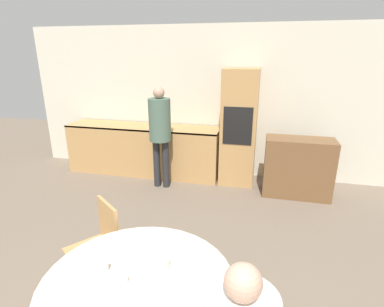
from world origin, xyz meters
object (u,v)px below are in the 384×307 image
oven_unit (239,128)px  person_standing (160,127)px  dining_table (140,305)px  sideboard (298,168)px  cup (165,263)px  chair_far_left (100,243)px  bowl_near (118,280)px

oven_unit → person_standing: (-1.20, -0.52, 0.07)m
oven_unit → dining_table: oven_unit is taller
oven_unit → sideboard: 1.13m
cup → chair_far_left: bearing=149.6°
oven_unit → cup: size_ratio=24.40×
person_standing → bowl_near: (0.74, -2.98, -0.27)m
oven_unit → sideboard: oven_unit is taller
chair_far_left → cup: 0.96m
chair_far_left → cup: (0.79, -0.46, 0.28)m
oven_unit → cup: oven_unit is taller
person_standing → cup: size_ratio=21.10×
oven_unit → bowl_near: oven_unit is taller
dining_table → chair_far_left: 0.90m
oven_unit → person_standing: oven_unit is taller
sideboard → person_standing: bearing=-175.3°
dining_table → chair_far_left: size_ratio=1.46×
chair_far_left → person_standing: 2.38m
person_standing → bowl_near: size_ratio=12.73×
bowl_near → chair_far_left: bearing=128.6°
person_standing → sideboard: bearing=4.7°
chair_far_left → dining_table: bearing=-5.6°
dining_table → bowl_near: 0.26m
sideboard → dining_table: (-1.31, -3.10, 0.07)m
chair_far_left → sideboard: bearing=89.8°
person_standing → cup: bearing=-70.3°
oven_unit → person_standing: 1.31m
chair_far_left → person_standing: bearing=133.0°
dining_table → cup: (0.14, 0.16, 0.25)m
cup → sideboard: bearing=68.4°
dining_table → bowl_near: bowl_near is taller
dining_table → cup: bearing=48.6°
sideboard → person_standing: 2.24m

